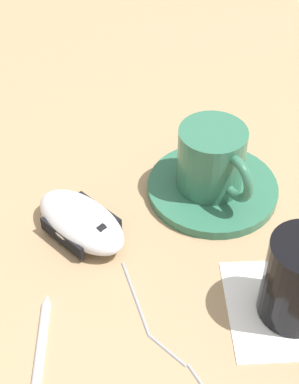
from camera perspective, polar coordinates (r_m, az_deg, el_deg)
ground_plane at (r=0.61m, az=2.36°, el=-5.63°), size 3.00×3.00×0.00m
saucer at (r=0.67m, az=6.12°, el=0.36°), size 0.15×0.15×0.01m
coffee_cup at (r=0.64m, az=6.14°, el=3.16°), size 0.10×0.07×0.07m
computer_mouse at (r=0.61m, az=-6.65°, el=-2.86°), size 0.13×0.12×0.04m
mouse_cable at (r=0.53m, az=6.02°, el=-16.72°), size 0.22×0.18×0.00m
napkin_under_glass at (r=0.58m, az=13.25°, el=-10.83°), size 0.12×0.12×0.00m
drinking_glass at (r=0.54m, az=14.30°, el=-8.21°), size 0.06×0.06×0.09m
pen at (r=0.54m, az=-10.79°, el=-16.17°), size 0.15×0.03×0.01m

